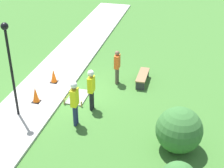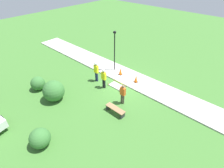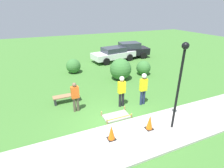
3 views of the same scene
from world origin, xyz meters
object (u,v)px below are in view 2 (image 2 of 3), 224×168
Objects in this scene: traffic_cone_far_patch at (120,71)px; bystander_in_orange_shirt at (123,93)px; lamppost_near at (115,45)px; worker_supervisor at (104,77)px; traffic_cone_near_patch at (136,79)px; worker_assistant at (96,70)px; park_bench at (115,110)px.

bystander_in_orange_shirt reaches higher than traffic_cone_far_patch.
lamppost_near is at bearing -16.50° from traffic_cone_far_patch.
bystander_in_orange_shirt is at bearing 168.46° from worker_supervisor.
worker_assistant is at bearing 36.50° from traffic_cone_near_patch.
park_bench is at bearing 104.90° from bystander_in_orange_shirt.
traffic_cone_near_patch is 1.82m from traffic_cone_far_patch.
traffic_cone_near_patch is at bearing -143.50° from worker_assistant.
traffic_cone_far_patch is 5.05m from park_bench.
traffic_cone_far_patch is (1.82, -0.06, 0.01)m from traffic_cone_near_patch.
worker_supervisor is at bearing 166.66° from worker_assistant.
worker_assistant reaches higher than bystander_in_orange_shirt.
worker_supervisor reaches higher than bystander_in_orange_shirt.
worker_assistant is at bearing 65.23° from traffic_cone_far_patch.
traffic_cone_near_patch is 0.37× the size of worker_supervisor.
worker_assistant is 1.14× the size of bystander_in_orange_shirt.
traffic_cone_far_patch is at bearing -54.11° from park_bench.
bystander_in_orange_shirt is at bearing 167.86° from worker_assistant.
worker_supervisor is at bearing 55.70° from traffic_cone_near_patch.
traffic_cone_far_patch is at bearing -47.80° from bystander_in_orange_shirt.
park_bench is at bearing 153.69° from worker_assistant.
worker_supervisor reaches higher than traffic_cone_near_patch.
park_bench is 6.37m from lamppost_near.
lamppost_near is (1.03, -0.31, 2.18)m from traffic_cone_far_patch.
lamppost_near reaches higher than traffic_cone_near_patch.
lamppost_near is (3.99, -4.39, 2.31)m from park_bench.
worker_assistant reaches higher than worker_supervisor.
park_bench is 0.92× the size of bystander_in_orange_shirt.
park_bench is at bearing 148.75° from worker_supervisor.
traffic_cone_far_patch is at bearing -1.83° from traffic_cone_near_patch.
traffic_cone_near_patch is at bearing -74.27° from park_bench.
traffic_cone_near_patch is at bearing 172.73° from lamppost_near.
worker_assistant is at bearing 91.07° from lamppost_near.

